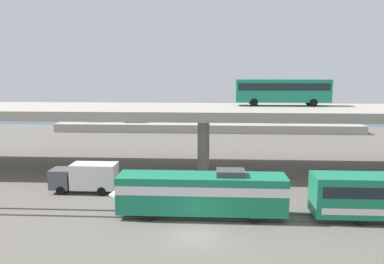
{
  "coord_description": "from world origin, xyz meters",
  "views": [
    {
      "loc": [
        1.25,
        -27.71,
        12.46
      ],
      "look_at": [
        -1.79,
        25.94,
        3.9
      ],
      "focal_mm": 35.86,
      "sensor_mm": 36.0,
      "label": 1
    }
  ],
  "objects": [
    {
      "name": "ground_plane",
      "position": [
        0.0,
        0.0,
        0.0
      ],
      "size": [
        260.0,
        260.0,
        0.0
      ],
      "primitive_type": "plane",
      "color": "#605B54"
    },
    {
      "name": "rail_strip_near",
      "position": [
        0.0,
        3.24,
        0.06
      ],
      "size": [
        110.0,
        0.12,
        0.12
      ],
      "primitive_type": "cube",
      "color": "#59544C",
      "rests_on": "ground_plane"
    },
    {
      "name": "rail_strip_far",
      "position": [
        0.0,
        4.76,
        0.06
      ],
      "size": [
        110.0,
        0.12,
        0.12
      ],
      "primitive_type": "cube",
      "color": "#59544C",
      "rests_on": "ground_plane"
    },
    {
      "name": "train_locomotive",
      "position": [
        -0.43,
        4.0,
        2.19
      ],
      "size": [
        15.37,
        3.04,
        4.18
      ],
      "rotation": [
        0.0,
        0.0,
        3.14
      ],
      "color": "#197A56",
      "rests_on": "ground_plane"
    },
    {
      "name": "highway_overpass",
      "position": [
        0.0,
        20.0,
        7.32
      ],
      "size": [
        96.0,
        12.81,
        8.01
      ],
      "color": "#9E998E",
      "rests_on": "ground_plane"
    },
    {
      "name": "transit_bus_on_overpass",
      "position": [
        10.1,
        22.5,
        10.07
      ],
      "size": [
        12.0,
        2.68,
        3.4
      ],
      "color": "#197A56",
      "rests_on": "highway_overpass"
    },
    {
      "name": "service_truck_west",
      "position": [
        -11.88,
        10.08,
        1.64
      ],
      "size": [
        6.8,
        2.46,
        3.04
      ],
      "rotation": [
        0.0,
        0.0,
        3.14
      ],
      "color": "#515459",
      "rests_on": "ground_plane"
    },
    {
      "name": "pier_parking_lot",
      "position": [
        0.0,
        55.0,
        0.84
      ],
      "size": [
        63.23,
        13.05,
        1.68
      ],
      "primitive_type": "cube",
      "color": "#9E998E",
      "rests_on": "ground_plane"
    },
    {
      "name": "parked_car_0",
      "position": [
        -23.9,
        52.93,
        2.45
      ],
      "size": [
        4.02,
        1.92,
        1.5
      ],
      "rotation": [
        0.0,
        0.0,
        3.14
      ],
      "color": "navy",
      "rests_on": "pier_parking_lot"
    },
    {
      "name": "parked_car_1",
      "position": [
        -15.64,
        52.42,
        2.45
      ],
      "size": [
        4.43,
        1.95,
        1.5
      ],
      "rotation": [
        0.0,
        0.0,
        3.14
      ],
      "color": "#0C4C26",
      "rests_on": "pier_parking_lot"
    },
    {
      "name": "parked_car_2",
      "position": [
        -23.25,
        57.79,
        2.45
      ],
      "size": [
        4.67,
        1.92,
        1.5
      ],
      "color": "#0C4C26",
      "rests_on": "pier_parking_lot"
    },
    {
      "name": "parked_car_3",
      "position": [
        20.25,
        58.01,
        2.45
      ],
      "size": [
        4.03,
        1.84,
        1.5
      ],
      "rotation": [
        0.0,
        0.0,
        3.14
      ],
      "color": "black",
      "rests_on": "pier_parking_lot"
    },
    {
      "name": "parked_car_4",
      "position": [
        15.19,
        53.12,
        2.45
      ],
      "size": [
        4.14,
        1.83,
        1.5
      ],
      "rotation": [
        0.0,
        0.0,
        3.14
      ],
      "color": "navy",
      "rests_on": "pier_parking_lot"
    },
    {
      "name": "parked_car_5",
      "position": [
        -15.64,
        55.87,
        2.45
      ],
      "size": [
        4.59,
        1.98,
        1.5
      ],
      "color": "navy",
      "rests_on": "pier_parking_lot"
    },
    {
      "name": "parked_car_6",
      "position": [
        -9.23,
        56.06,
        2.46
      ],
      "size": [
        4.57,
        2.0,
        1.5
      ],
      "color": "black",
      "rests_on": "pier_parking_lot"
    },
    {
      "name": "harbor_water",
      "position": [
        0.0,
        78.0,
        0.0
      ],
      "size": [
        140.0,
        36.0,
        0.01
      ],
      "primitive_type": "cube",
      "color": "navy",
      "rests_on": "ground_plane"
    }
  ]
}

